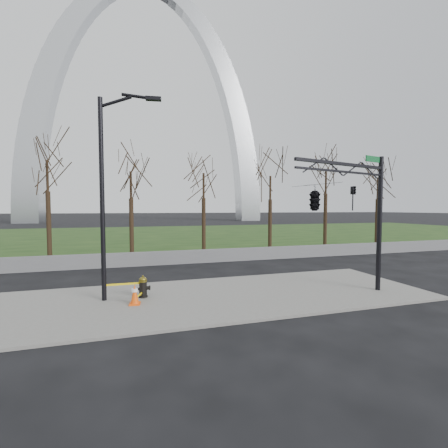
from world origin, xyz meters
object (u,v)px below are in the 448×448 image
object	(u,v)px
traffic_signal_mast	(329,198)
fire_hydrant	(143,287)
street_light	(108,184)
traffic_cone	(135,294)

from	to	relation	value
traffic_signal_mast	fire_hydrant	bearing A→B (deg)	146.77
street_light	traffic_signal_mast	xyz separation A→B (m)	(8.21, -2.55, -0.55)
traffic_cone	traffic_signal_mast	xyz separation A→B (m)	(7.27, -1.70, 3.66)
fire_hydrant	street_light	world-z (taller)	street_light
fire_hydrant	traffic_signal_mast	xyz separation A→B (m)	(6.93, -2.55, 3.63)
traffic_cone	street_light	size ratio (longest dim) A/B	0.09
fire_hydrant	traffic_cone	size ratio (longest dim) A/B	1.16
traffic_cone	traffic_signal_mast	distance (m)	8.31
street_light	traffic_signal_mast	world-z (taller)	street_light
fire_hydrant	traffic_cone	world-z (taller)	fire_hydrant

